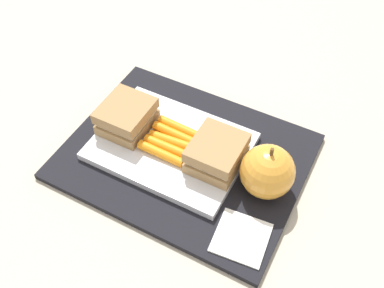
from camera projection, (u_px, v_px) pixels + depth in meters
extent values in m
plane|color=#B7AD99|center=(185.00, 158.00, 0.69)|extent=(2.40, 2.40, 0.00)
cube|color=black|center=(185.00, 156.00, 0.68)|extent=(0.36, 0.28, 0.01)
cube|color=white|center=(171.00, 146.00, 0.68)|extent=(0.23, 0.17, 0.01)
cube|color=#9E7A4C|center=(127.00, 122.00, 0.69)|extent=(0.07, 0.08, 0.02)
cube|color=beige|center=(127.00, 116.00, 0.68)|extent=(0.07, 0.07, 0.01)
cube|color=#9E7A4C|center=(126.00, 111.00, 0.67)|extent=(0.07, 0.08, 0.02)
cube|color=#9E7A4C|center=(216.00, 159.00, 0.65)|extent=(0.07, 0.08, 0.02)
cube|color=beige|center=(217.00, 153.00, 0.64)|extent=(0.07, 0.07, 0.01)
cube|color=#9E7A4C|center=(217.00, 148.00, 0.63)|extent=(0.07, 0.08, 0.02)
cylinder|color=orange|center=(161.00, 154.00, 0.66)|extent=(0.08, 0.01, 0.02)
cylinder|color=orange|center=(167.00, 147.00, 0.66)|extent=(0.08, 0.01, 0.01)
cylinder|color=orange|center=(171.00, 141.00, 0.67)|extent=(0.08, 0.01, 0.02)
cylinder|color=orange|center=(175.00, 134.00, 0.68)|extent=(0.08, 0.01, 0.02)
cylinder|color=orange|center=(180.00, 128.00, 0.69)|extent=(0.08, 0.01, 0.02)
sphere|color=gold|center=(267.00, 173.00, 0.61)|extent=(0.08, 0.08, 0.08)
cylinder|color=brown|center=(271.00, 153.00, 0.58)|extent=(0.01, 0.01, 0.01)
cube|color=white|center=(241.00, 238.00, 0.59)|extent=(0.08, 0.08, 0.00)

